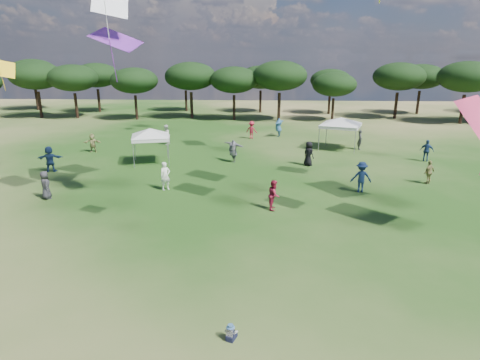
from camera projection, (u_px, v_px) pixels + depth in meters
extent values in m
cylinder|color=black|center=(40.00, 105.00, 54.38)|extent=(0.40, 0.40, 3.49)
ellipsoid|color=black|center=(36.00, 76.00, 53.25)|extent=(6.79, 6.79, 3.66)
cylinder|color=black|center=(76.00, 106.00, 53.88)|extent=(0.38, 0.38, 3.32)
ellipsoid|color=black|center=(73.00, 78.00, 52.81)|extent=(6.44, 6.44, 3.47)
cylinder|color=black|center=(136.00, 108.00, 52.79)|extent=(0.36, 0.36, 3.14)
ellipsoid|color=black|center=(134.00, 81.00, 51.78)|extent=(6.11, 6.11, 3.29)
cylinder|color=black|center=(192.00, 105.00, 53.82)|extent=(0.40, 0.40, 3.46)
ellipsoid|color=black|center=(191.00, 76.00, 52.71)|extent=(6.73, 6.73, 3.63)
cylinder|color=black|center=(234.00, 108.00, 52.44)|extent=(0.37, 0.37, 3.21)
ellipsoid|color=black|center=(234.00, 80.00, 51.41)|extent=(6.24, 6.24, 3.36)
cylinder|color=black|center=(279.00, 107.00, 51.66)|extent=(0.41, 0.41, 3.56)
ellipsoid|color=black|center=(280.00, 76.00, 50.51)|extent=(6.91, 6.91, 3.73)
cylinder|color=black|center=(333.00, 110.00, 51.72)|extent=(0.33, 0.33, 2.88)
ellipsoid|color=black|center=(334.00, 84.00, 50.80)|extent=(5.60, 5.60, 3.02)
cylinder|color=black|center=(396.00, 106.00, 53.55)|extent=(0.39, 0.39, 3.44)
ellipsoid|color=black|center=(399.00, 76.00, 52.44)|extent=(6.69, 6.69, 3.60)
cylinder|color=black|center=(462.00, 109.00, 49.44)|extent=(0.40, 0.40, 3.53)
ellipsoid|color=black|center=(467.00, 77.00, 48.31)|extent=(6.86, 6.86, 3.70)
cylinder|color=black|center=(37.00, 98.00, 62.51)|extent=(0.41, 0.41, 3.62)
ellipsoid|color=black|center=(33.00, 72.00, 61.34)|extent=(7.03, 7.03, 3.79)
cylinder|color=black|center=(99.00, 101.00, 60.10)|extent=(0.39, 0.39, 3.37)
ellipsoid|color=black|center=(96.00, 75.00, 59.02)|extent=(6.54, 6.54, 3.53)
cylinder|color=black|center=(186.00, 101.00, 61.15)|extent=(0.36, 0.36, 3.11)
ellipsoid|color=black|center=(185.00, 78.00, 60.15)|extent=(6.05, 6.05, 3.26)
cylinder|color=black|center=(260.00, 101.00, 59.80)|extent=(0.37, 0.37, 3.20)
ellipsoid|color=black|center=(261.00, 77.00, 58.78)|extent=(6.21, 6.21, 3.35)
cylinder|color=black|center=(329.00, 103.00, 58.20)|extent=(0.34, 0.34, 2.99)
ellipsoid|color=black|center=(331.00, 80.00, 57.24)|extent=(5.81, 5.81, 3.13)
cylinder|color=black|center=(418.00, 103.00, 57.89)|extent=(0.38, 0.38, 3.31)
ellipsoid|color=black|center=(421.00, 77.00, 56.82)|extent=(6.43, 6.43, 3.47)
cylinder|color=gray|center=(134.00, 155.00, 29.50)|extent=(0.06, 0.06, 2.04)
cylinder|color=gray|center=(169.00, 153.00, 30.01)|extent=(0.06, 0.06, 2.04)
cylinder|color=gray|center=(135.00, 147.00, 31.89)|extent=(0.06, 0.06, 2.04)
cylinder|color=gray|center=(167.00, 146.00, 32.40)|extent=(0.06, 0.06, 2.04)
cube|color=silver|center=(150.00, 138.00, 30.66)|extent=(3.32, 3.32, 0.25)
pyramid|color=silver|center=(150.00, 128.00, 30.45)|extent=(5.33, 5.33, 0.60)
cylinder|color=gray|center=(319.00, 139.00, 35.03)|extent=(0.06, 0.06, 2.15)
cylinder|color=gray|center=(355.00, 142.00, 33.85)|extent=(0.06, 0.06, 2.15)
cylinder|color=gray|center=(326.00, 133.00, 37.72)|extent=(0.06, 0.06, 2.15)
cylinder|color=gray|center=(360.00, 135.00, 36.54)|extent=(0.06, 0.06, 2.15)
cube|color=silver|center=(341.00, 126.00, 35.49)|extent=(4.17, 4.17, 0.25)
pyramid|color=silver|center=(341.00, 117.00, 35.27)|extent=(6.17, 6.17, 0.60)
cube|color=black|center=(231.00, 338.00, 11.60)|extent=(0.28, 0.28, 0.17)
cube|color=black|center=(230.00, 335.00, 11.79)|extent=(0.14, 0.22, 0.09)
cube|color=black|center=(235.00, 336.00, 11.73)|extent=(0.14, 0.22, 0.09)
cube|color=white|center=(231.00, 332.00, 11.55)|extent=(0.25, 0.21, 0.22)
cylinder|color=white|center=(227.00, 330.00, 11.65)|extent=(0.14, 0.23, 0.14)
cylinder|color=white|center=(236.00, 332.00, 11.55)|extent=(0.14, 0.23, 0.14)
sphere|color=#E0B293|center=(230.00, 328.00, 11.50)|extent=(0.15, 0.15, 0.15)
cone|color=#4D89B4|center=(230.00, 327.00, 11.49)|extent=(0.25, 0.25, 0.03)
cylinder|color=#4D89B4|center=(230.00, 326.00, 11.48)|extent=(0.17, 0.17, 0.07)
imported|color=black|center=(309.00, 154.00, 30.24)|extent=(1.03, 1.07, 1.85)
imported|color=#8F864E|center=(429.00, 172.00, 25.86)|extent=(0.97, 0.82, 1.56)
imported|color=silver|center=(166.00, 135.00, 37.55)|extent=(0.82, 0.99, 1.87)
imported|color=olive|center=(92.00, 143.00, 34.66)|extent=(1.55, 0.72, 1.61)
imported|color=#313035|center=(45.00, 185.00, 23.09)|extent=(0.91, 0.96, 1.66)
imported|color=white|center=(165.00, 176.00, 24.67)|extent=(0.76, 0.72, 1.76)
imported|color=navy|center=(427.00, 151.00, 31.48)|extent=(1.09, 0.81, 1.73)
imported|color=#515157|center=(233.00, 151.00, 31.27)|extent=(1.98, 1.95, 1.78)
imported|color=maroon|center=(274.00, 195.00, 21.47)|extent=(0.72, 0.87, 1.64)
imported|color=#333137|center=(360.00, 140.00, 35.55)|extent=(0.44, 0.65, 1.74)
imported|color=#264F73|center=(278.00, 127.00, 41.51)|extent=(1.47, 2.41, 1.90)
imported|color=navy|center=(50.00, 159.00, 28.61)|extent=(1.81, 0.93, 1.86)
imported|color=navy|center=(361.00, 177.00, 24.22)|extent=(1.25, 0.74, 1.90)
imported|color=#A71B30|center=(252.00, 130.00, 40.40)|extent=(1.30, 1.03, 1.76)
plane|color=yellow|center=(5.00, 69.00, 26.33)|extent=(1.65, 1.86, 1.31)
plane|color=purple|center=(116.00, 39.00, 20.50)|extent=(2.59, 2.32, 1.50)
plane|color=white|center=(110.00, 0.00, 20.00)|extent=(2.42, 2.48, 1.95)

